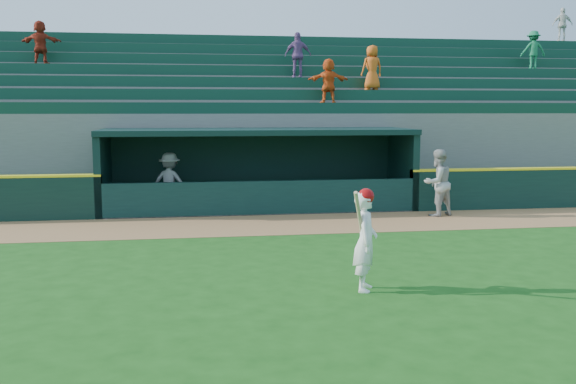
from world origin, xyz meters
TOP-DOWN VIEW (x-y plane):
  - ground at (0.00, 0.00)m, footprint 120.00×120.00m
  - warning_track at (0.00, 4.90)m, footprint 40.00×3.00m
  - dugout_player_front at (4.94, 5.58)m, footprint 1.13×1.02m
  - dugout_player_inside at (-2.66, 7.59)m, footprint 1.30×1.00m
  - dugout at (0.00, 8.00)m, footprint 9.40×2.80m
  - stands at (0.01, 12.57)m, footprint 34.50×6.25m
  - batter_at_plate at (0.84, -1.51)m, footprint 0.62×0.81m

SIDE VIEW (x-z plane):
  - ground at x=0.00m, z-range 0.00..0.00m
  - warning_track at x=0.00m, z-range 0.00..0.01m
  - batter_at_plate at x=0.84m, z-range 0.00..1.76m
  - dugout_player_inside at x=-2.66m, z-range 0.00..1.77m
  - dugout_player_front at x=4.94m, z-range 0.00..1.92m
  - dugout at x=0.00m, z-range 0.13..2.59m
  - stands at x=0.01m, z-range -1.31..6.10m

